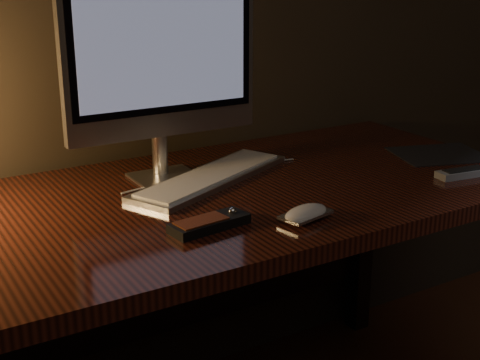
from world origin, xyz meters
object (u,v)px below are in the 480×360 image
mouse (306,215)px  tv_remote (468,172)px  media_remote (209,223)px  keyboard (211,177)px  desk (207,232)px  monitor (162,57)px

mouse → tv_remote: size_ratio=0.64×
mouse → media_remote: 0.21m
keyboard → mouse: bearing=-107.9°
desk → tv_remote: size_ratio=8.92×
media_remote → mouse: bearing=-25.4°
keyboard → media_remote: media_remote is taller
mouse → tv_remote: (0.54, 0.03, -0.00)m
monitor → mouse: bearing=-71.3°
monitor → tv_remote: 0.82m
desk → mouse: bearing=-78.6°
media_remote → tv_remote: media_remote is taller
keyboard → tv_remote: bearing=-52.8°
desk → mouse: 0.36m
monitor → keyboard: bearing=-35.2°
mouse → monitor: bearing=95.4°
desk → media_remote: (-0.13, -0.26, 0.14)m
monitor → media_remote: 0.45m
media_remote → tv_remote: bearing=-9.4°
monitor → tv_remote: (0.67, -0.37, -0.29)m
monitor → tv_remote: monitor is taller
mouse → media_remote: media_remote is taller
desk → keyboard: 0.14m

